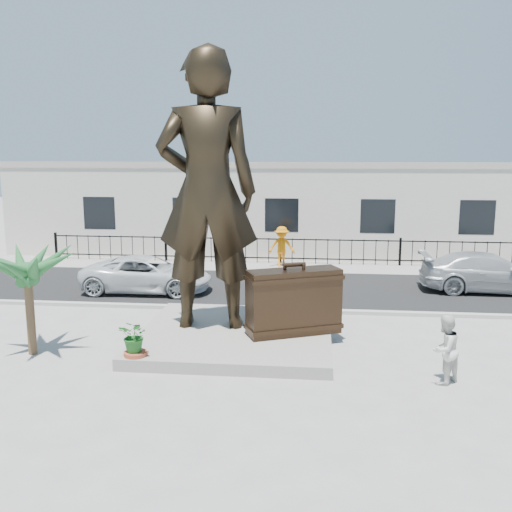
{
  "coord_description": "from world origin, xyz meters",
  "views": [
    {
      "loc": [
        1.66,
        -13.5,
        5.13
      ],
      "look_at": [
        0.0,
        2.0,
        2.3
      ],
      "focal_mm": 40.0,
      "sensor_mm": 36.0,
      "label": 1
    }
  ],
  "objects": [
    {
      "name": "car_white",
      "position": [
        -4.59,
        6.72,
        0.67
      ],
      "size": [
        4.81,
        2.26,
        1.33
      ],
      "primitive_type": "imported",
      "rotation": [
        0.0,
        0.0,
        1.58
      ],
      "color": "silver",
      "rests_on": "street"
    },
    {
      "name": "fence",
      "position": [
        0.0,
        12.8,
        0.6
      ],
      "size": [
        22.0,
        0.1,
        1.2
      ],
      "primitive_type": "cube",
      "color": "black",
      "rests_on": "ground"
    },
    {
      "name": "worker",
      "position": [
        0.11,
        11.98,
        0.94
      ],
      "size": [
        1.28,
        0.87,
        1.83
      ],
      "primitive_type": "imported",
      "rotation": [
        0.0,
        0.0,
        0.17
      ],
      "color": "orange",
      "rests_on": "far_sidewalk"
    },
    {
      "name": "tourist",
      "position": [
        4.57,
        -0.95,
        0.8
      ],
      "size": [
        0.97,
        0.97,
        1.59
      ],
      "primitive_type": "imported",
      "rotation": [
        0.0,
        0.0,
        3.92
      ],
      "color": "silver",
      "rests_on": "ground"
    },
    {
      "name": "planter",
      "position": [
        -2.63,
        -0.78,
        0.2
      ],
      "size": [
        0.56,
        0.56,
        0.4
      ],
      "primitive_type": "cylinder",
      "color": "#A0422A",
      "rests_on": "ground"
    },
    {
      "name": "street",
      "position": [
        0.0,
        8.0,
        0.01
      ],
      "size": [
        40.0,
        7.0,
        0.01
      ],
      "primitive_type": "cube",
      "color": "black",
      "rests_on": "ground"
    },
    {
      "name": "shrub",
      "position": [
        -2.63,
        -0.78,
        0.8
      ],
      "size": [
        0.86,
        0.8,
        0.8
      ],
      "primitive_type": "imported",
      "rotation": [
        0.0,
        0.0,
        -0.28
      ],
      "color": "#1D5B1E",
      "rests_on": "planter"
    },
    {
      "name": "building",
      "position": [
        0.0,
        17.0,
        2.2
      ],
      "size": [
        28.0,
        7.0,
        4.4
      ],
      "primitive_type": "cube",
      "color": "silver",
      "rests_on": "ground"
    },
    {
      "name": "car_silver",
      "position": [
        8.08,
        8.1,
        0.73
      ],
      "size": [
        5.01,
        2.1,
        1.45
      ],
      "primitive_type": "imported",
      "rotation": [
        0.0,
        0.0,
        1.55
      ],
      "color": "#A6A8AB",
      "rests_on": "street"
    },
    {
      "name": "far_sidewalk",
      "position": [
        0.0,
        12.0,
        0.01
      ],
      "size": [
        40.0,
        2.5,
        0.02
      ],
      "primitive_type": "cube",
      "color": "#9E9991",
      "rests_on": "ground"
    },
    {
      "name": "ground",
      "position": [
        0.0,
        0.0,
        0.0
      ],
      "size": [
        100.0,
        100.0,
        0.0
      ],
      "primitive_type": "plane",
      "color": "#9E9991",
      "rests_on": "ground"
    },
    {
      "name": "suitcase",
      "position": [
        1.09,
        1.38,
        1.18
      ],
      "size": [
        2.61,
        1.74,
        1.76
      ],
      "primitive_type": "cube",
      "rotation": [
        0.0,
        0.0,
        0.42
      ],
      "color": "black",
      "rests_on": "plinth"
    },
    {
      "name": "curb",
      "position": [
        0.0,
        4.5,
        0.06
      ],
      "size": [
        40.0,
        0.25,
        0.12
      ],
      "primitive_type": "cube",
      "color": "#A5A399",
      "rests_on": "ground"
    },
    {
      "name": "palm_tree",
      "position": [
        -5.59,
        -0.13,
        0.0
      ],
      "size": [
        1.8,
        1.8,
        3.2
      ],
      "primitive_type": null,
      "color": "#1D5125",
      "rests_on": "ground"
    },
    {
      "name": "plinth",
      "position": [
        -0.5,
        1.5,
        0.15
      ],
      "size": [
        5.2,
        5.2,
        0.3
      ],
      "primitive_type": "cube",
      "color": "gray",
      "rests_on": "ground"
    },
    {
      "name": "statue",
      "position": [
        -1.34,
        1.88,
        4.09
      ],
      "size": [
        2.94,
        2.09,
        7.57
      ],
      "primitive_type": "imported",
      "rotation": [
        0.0,
        0.0,
        3.25
      ],
      "color": "black",
      "rests_on": "plinth"
    }
  ]
}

